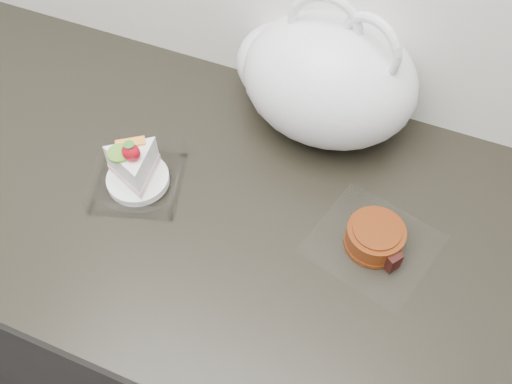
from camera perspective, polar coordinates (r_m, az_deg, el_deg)
counter at (r=1.38m, az=-6.86°, el=-10.30°), size 2.04×0.64×0.90m
cake_tray at (r=0.98m, az=-11.90°, el=1.93°), size 0.18×0.18×0.11m
mooncake_wrap at (r=0.92m, az=11.83°, el=-4.61°), size 0.22×0.21×0.04m
plastic_bag at (r=1.00m, az=6.42°, el=11.39°), size 0.36×0.28×0.28m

